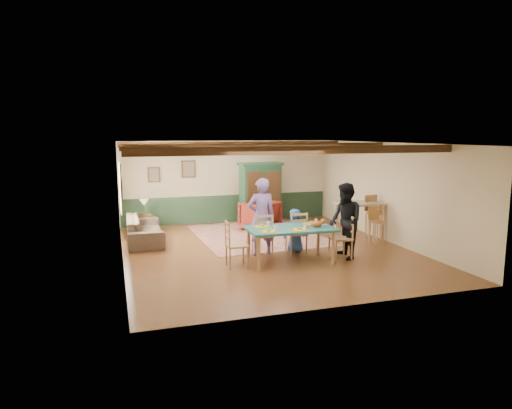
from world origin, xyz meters
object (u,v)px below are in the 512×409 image
object	(u,v)px
person_child	(295,230)
armchair	(260,215)
cat	(317,223)
armoire	(260,194)
dining_chair_far_left	(262,234)
dining_chair_end_left	(237,244)
dining_chair_end_right	(341,237)
dining_chair_far_right	(296,232)
counter_table	(359,221)
bar_stool_left	(377,226)
table_lamp	(144,207)
bar_stool_right	(375,218)
person_woman	(345,221)
dining_table	(290,245)
end_table	(145,223)
sofa	(145,229)
person_man	(261,217)

from	to	relation	value
person_child	armchair	xyz separation A→B (m)	(-0.03, 2.76, -0.09)
cat	armoire	xyz separation A→B (m)	(0.15, 4.63, 0.09)
dining_chair_far_left	dining_chair_end_left	size ratio (longest dim) A/B	1.00
dining_chair_end_right	dining_chair_far_left	bearing A→B (deg)	-114.92
dining_chair_far_right	dining_chair_end_left	distance (m)	1.87
dining_chair_end_right	counter_table	world-z (taller)	counter_table
armchair	bar_stool_left	bearing A→B (deg)	99.97
table_lamp	bar_stool_right	bearing A→B (deg)	-26.44
person_woman	bar_stool_left	xyz separation A→B (m)	(1.49, 0.99, -0.40)
dining_table	bar_stool_left	xyz separation A→B (m)	(2.85, 0.95, 0.10)
dining_chair_end_left	person_woman	world-z (taller)	person_woman
person_child	end_table	size ratio (longest dim) A/B	2.10
person_woman	bar_stool_left	size ratio (longest dim) A/B	1.79
dining_chair_end_right	cat	world-z (taller)	dining_chair_end_right
dining_chair_end_left	cat	bearing A→B (deg)	-93.37
bar_stool_left	bar_stool_right	xyz separation A→B (m)	(0.21, 0.45, 0.12)
sofa	counter_table	world-z (taller)	counter_table
armchair	cat	bearing A→B (deg)	60.30
dining_chair_end_right	counter_table	bearing A→B (deg)	140.14
cat	bar_stool_left	bearing A→B (deg)	27.49
end_table	counter_table	xyz separation A→B (m)	(5.59, -2.88, 0.27)
dining_table	bar_stool_right	distance (m)	3.37
person_woman	end_table	xyz separation A→B (m)	(-4.31, 4.43, -0.64)
dining_chair_far_right	person_man	size ratio (longest dim) A/B	0.55
armchair	bar_stool_left	distance (m)	3.60
dining_table	end_table	xyz separation A→B (m)	(-2.95, 4.38, -0.15)
bar_stool_left	bar_stool_right	size ratio (longest dim) A/B	0.81
person_man	end_table	xyz separation A→B (m)	(-2.54, 3.50, -0.68)
dining_chair_far_left	cat	xyz separation A→B (m)	(1.01, -0.93, 0.40)
person_man	armoire	distance (m)	3.79
sofa	counter_table	distance (m)	5.91
armchair	dining_table	bearing A→B (deg)	50.97
dining_chair_far_left	dining_chair_end_right	bearing A→B (deg)	155.08
person_man	bar_stool_right	bearing A→B (deg)	-169.70
armoire	dining_table	bearing A→B (deg)	-106.92
dining_table	bar_stool_right	bearing A→B (deg)	24.48
person_man	armoire	world-z (taller)	armoire
person_man	person_woman	bearing A→B (deg)	154.13
cat	dining_chair_far_right	bearing A→B (deg)	100.37
dining_table	person_man	size ratio (longest dim) A/B	1.04
person_child	table_lamp	world-z (taller)	person_child
sofa	bar_stool_right	bearing A→B (deg)	-104.51
dining_chair_end_left	person_man	distance (m)	1.27
bar_stool_left	cat	bearing A→B (deg)	-158.32
dining_chair_end_left	bar_stool_right	bearing A→B (deg)	-70.64
dining_chair_end_left	table_lamp	distance (m)	4.67
dining_chair_far_left	dining_chair_end_left	bearing A→B (deg)	43.83
dining_table	table_lamp	size ratio (longest dim) A/B	4.12
counter_table	person_child	bearing A→B (deg)	-163.35
person_man	person_woman	size ratio (longest dim) A/B	1.05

